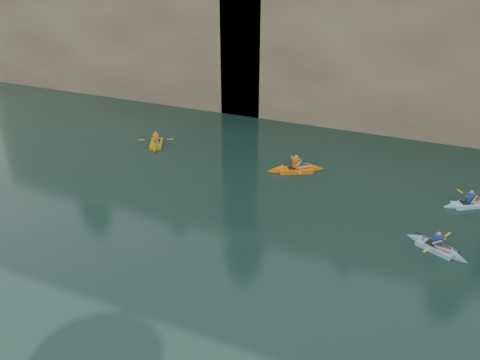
% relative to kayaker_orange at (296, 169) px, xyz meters
% --- Properties ---
extents(cliff, '(70.00, 16.00, 12.00)m').
position_rel_kayaker_orange_xyz_m(cliff, '(1.81, 16.22, 5.85)').
color(cliff, tan).
rests_on(cliff, ground).
extents(cliff_slab_west, '(26.00, 2.40, 10.56)m').
position_rel_kayaker_orange_xyz_m(cliff_slab_west, '(-18.19, 8.82, 5.13)').
color(cliff_slab_west, tan).
rests_on(cliff_slab_west, ground).
extents(cliff_slab_center, '(24.00, 2.40, 11.40)m').
position_rel_kayaker_orange_xyz_m(cliff_slab_center, '(3.81, 8.82, 5.55)').
color(cliff_slab_center, tan).
rests_on(cliff_slab_center, ground).
extents(sea_cave_west, '(4.50, 1.00, 4.00)m').
position_rel_kayaker_orange_xyz_m(sea_cave_west, '(-16.19, 8.17, 1.85)').
color(sea_cave_west, black).
rests_on(sea_cave_west, ground).
extents(sea_cave_center, '(3.50, 1.00, 3.20)m').
position_rel_kayaker_orange_xyz_m(sea_cave_center, '(-2.19, 8.17, 1.45)').
color(sea_cave_center, black).
rests_on(sea_cave_center, ground).
extents(kayaker_orange, '(3.17, 2.24, 1.23)m').
position_rel_kayaker_orange_xyz_m(kayaker_orange, '(0.00, 0.00, 0.00)').
color(kayaker_orange, orange).
rests_on(kayaker_orange, ground).
extents(kayaker_ltblue_near, '(2.72, 1.96, 1.06)m').
position_rel_kayaker_orange_xyz_m(kayaker_ltblue_near, '(7.54, -4.88, -0.02)').
color(kayaker_ltblue_near, '#80A9D7').
rests_on(kayaker_ltblue_near, ground).
extents(kayaker_yellow, '(2.02, 2.74, 1.11)m').
position_rel_kayaker_orange_xyz_m(kayaker_yellow, '(-9.17, 0.22, -0.01)').
color(kayaker_yellow, gold).
rests_on(kayaker_yellow, ground).
extents(kayaker_ltblue_mid, '(2.63, 2.04, 1.04)m').
position_rel_kayaker_orange_xyz_m(kayaker_ltblue_mid, '(8.80, -0.37, -0.02)').
color(kayaker_ltblue_mid, '#98E9FF').
rests_on(kayaker_ltblue_mid, ground).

